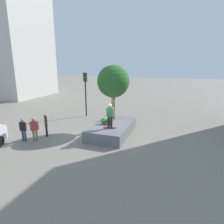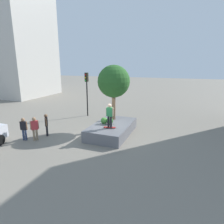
{
  "view_description": "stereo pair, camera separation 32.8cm",
  "coord_description": "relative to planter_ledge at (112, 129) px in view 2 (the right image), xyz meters",
  "views": [
    {
      "loc": [
        -12.41,
        -4.67,
        5.05
      ],
      "look_at": [
        0.2,
        -0.23,
        1.68
      ],
      "focal_mm": 30.9,
      "sensor_mm": 36.0,
      "label": 1
    },
    {
      "loc": [
        -12.3,
        -4.98,
        5.05
      ],
      "look_at": [
        0.2,
        -0.23,
        1.68
      ],
      "focal_mm": 30.9,
      "sensor_mm": 36.0,
      "label": 2
    }
  ],
  "objects": [
    {
      "name": "boxwood_shrub",
      "position": [
        -0.15,
        0.56,
        0.63
      ],
      "size": [
        0.48,
        0.48,
        0.48
      ],
      "primitive_type": "sphere",
      "color": "#3D7A33",
      "rests_on": "planter_ledge"
    },
    {
      "name": "hedge_clump",
      "position": [
        -0.08,
        0.14,
        0.64
      ],
      "size": [
        0.51,
        0.51,
        0.51
      ],
      "primitive_type": "sphere",
      "color": "#2D6628",
      "rests_on": "planter_ledge"
    },
    {
      "name": "ground_plane",
      "position": [
        -0.2,
        0.23,
        -0.39
      ],
      "size": [
        120.0,
        120.0,
        0.0
      ],
      "primitive_type": "plane",
      "color": "gray"
    },
    {
      "name": "skateboard",
      "position": [
        -0.92,
        -0.18,
        0.45
      ],
      "size": [
        0.36,
        0.83,
        0.07
      ],
      "color": "#A51E1E",
      "rests_on": "planter_ledge"
    },
    {
      "name": "passerby_with_bag",
      "position": [
        -3.16,
        5.12,
        0.51
      ],
      "size": [
        0.27,
        0.52,
        1.56
      ],
      "color": "navy",
      "rests_on": "ground"
    },
    {
      "name": "skateboarder",
      "position": [
        -0.92,
        -0.18,
        1.4
      ],
      "size": [
        0.25,
        0.55,
        1.63
      ],
      "color": "black",
      "rests_on": "skateboard"
    },
    {
      "name": "bystander_watching",
      "position": [
        -2.94,
        4.4,
        0.55
      ],
      "size": [
        0.45,
        0.42,
        1.63
      ],
      "color": "#847056",
      "rests_on": "ground"
    },
    {
      "name": "plaza_tree",
      "position": [
        1.18,
        0.31,
        3.34
      ],
      "size": [
        2.44,
        2.44,
        4.19
      ],
      "color": "brown",
      "rests_on": "planter_ledge"
    },
    {
      "name": "traffic_light_corner",
      "position": [
        3.98,
        4.11,
        2.5
      ],
      "size": [
        0.37,
        0.33,
        4.22
      ],
      "color": "black",
      "rests_on": "ground"
    },
    {
      "name": "brick_midrise",
      "position": [
        11.8,
        19.67,
        9.58
      ],
      "size": [
        9.27,
        7.53,
        19.93
      ],
      "primitive_type": "cube",
      "color": "beige",
      "rests_on": "ground"
    },
    {
      "name": "pedestrian_crossing",
      "position": [
        -1.93,
        4.26,
        0.54
      ],
      "size": [
        0.45,
        0.41,
        1.6
      ],
      "color": "black",
      "rests_on": "ground"
    },
    {
      "name": "planter_ledge",
      "position": [
        0.0,
        0.0,
        0.0
      ],
      "size": [
        4.48,
        2.57,
        0.78
      ],
      "primitive_type": "cube",
      "color": "slate",
      "rests_on": "ground"
    }
  ]
}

